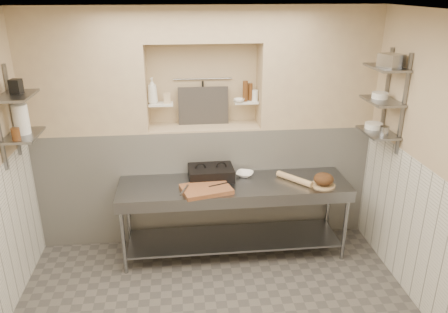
{
  "coord_description": "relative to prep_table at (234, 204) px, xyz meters",
  "views": [
    {
      "loc": [
        -0.3,
        -3.24,
        2.98
      ],
      "look_at": [
        0.15,
        0.9,
        1.35
      ],
      "focal_mm": 35.0,
      "sensor_mm": 36.0,
      "label": 1
    }
  ],
  "objects": [
    {
      "name": "ceiling",
      "position": [
        -0.29,
        -1.18,
        2.21
      ],
      "size": [
        4.0,
        3.9,
        0.1
      ],
      "primitive_type": "cube",
      "color": "silver",
      "rests_on": "ground"
    },
    {
      "name": "wall_back",
      "position": [
        -0.29,
        0.82,
        0.76
      ],
      "size": [
        4.0,
        0.1,
        2.8
      ],
      "primitive_type": "cube",
      "color": "tan",
      "rests_on": "ground"
    },
    {
      "name": "backwall_lower",
      "position": [
        -0.29,
        0.57,
        0.06
      ],
      "size": [
        4.0,
        0.4,
        1.4
      ],
      "primitive_type": "cube",
      "color": "white",
      "rests_on": "floor"
    },
    {
      "name": "alcove_sill",
      "position": [
        -0.29,
        0.57,
        0.77
      ],
      "size": [
        1.3,
        0.4,
        0.02
      ],
      "primitive_type": "cube",
      "color": "tan",
      "rests_on": "backwall_lower"
    },
    {
      "name": "backwall_pillar_left",
      "position": [
        -1.62,
        0.57,
        1.46
      ],
      "size": [
        1.35,
        0.4,
        1.4
      ],
      "primitive_type": "cube",
      "color": "tan",
      "rests_on": "backwall_lower"
    },
    {
      "name": "backwall_pillar_right",
      "position": [
        1.03,
        0.57,
        1.46
      ],
      "size": [
        1.35,
        0.4,
        1.4
      ],
      "primitive_type": "cube",
      "color": "tan",
      "rests_on": "backwall_lower"
    },
    {
      "name": "backwall_header",
      "position": [
        -0.29,
        0.57,
        1.96
      ],
      "size": [
        1.3,
        0.4,
        0.4
      ],
      "primitive_type": "cube",
      "color": "tan",
      "rests_on": "backwall_lower"
    },
    {
      "name": "wainscot_right",
      "position": [
        1.7,
        -1.18,
        0.06
      ],
      "size": [
        0.02,
        3.9,
        1.4
      ],
      "primitive_type": "cube",
      "color": "white",
      "rests_on": "floor"
    },
    {
      "name": "alcove_shelf_left",
      "position": [
        -0.79,
        0.57,
        1.06
      ],
      "size": [
        0.28,
        0.16,
        0.02
      ],
      "primitive_type": "cube",
      "color": "white",
      "rests_on": "backwall_lower"
    },
    {
      "name": "alcove_shelf_right",
      "position": [
        0.21,
        0.57,
        1.06
      ],
      "size": [
        0.28,
        0.16,
        0.02
      ],
      "primitive_type": "cube",
      "color": "white",
      "rests_on": "backwall_lower"
    },
    {
      "name": "utensil_rail",
      "position": [
        -0.29,
        0.74,
        1.31
      ],
      "size": [
        0.7,
        0.02,
        0.02
      ],
      "primitive_type": "cylinder",
      "rotation": [
        0.0,
        1.57,
        0.0
      ],
      "color": "gray",
      "rests_on": "wall_back"
    },
    {
      "name": "hanging_steel",
      "position": [
        -0.29,
        0.72,
        1.14
      ],
      "size": [
        0.02,
        0.02,
        0.3
      ],
      "primitive_type": "cylinder",
      "color": "black",
      "rests_on": "utensil_rail"
    },
    {
      "name": "splash_panel",
      "position": [
        -0.29,
        0.67,
        1.0
      ],
      "size": [
        0.6,
        0.08,
        0.45
      ],
      "primitive_type": "cube",
      "rotation": [
        -0.14,
        0.0,
        0.0
      ],
      "color": "#383330",
      "rests_on": "alcove_sill"
    },
    {
      "name": "shelf_rail_left_a",
      "position": [
        -2.27,
        0.07,
        1.16
      ],
      "size": [
        0.03,
        0.03,
        0.95
      ],
      "primitive_type": "cube",
      "color": "slate",
      "rests_on": "wall_left"
    },
    {
      "name": "wall_shelf_left_lower",
      "position": [
        -2.13,
        -0.13,
        0.96
      ],
      "size": [
        0.3,
        0.5,
        0.02
      ],
      "primitive_type": "cube",
      "color": "slate",
      "rests_on": "wall_left"
    },
    {
      "name": "wall_shelf_left_upper",
      "position": [
        -2.13,
        -0.13,
        1.36
      ],
      "size": [
        0.3,
        0.5,
        0.03
      ],
      "primitive_type": "cube",
      "color": "slate",
      "rests_on": "wall_left"
    },
    {
      "name": "shelf_rail_right_a",
      "position": [
        1.68,
        0.07,
        1.21
      ],
      "size": [
        0.03,
        0.03,
        1.05
      ],
      "primitive_type": "cube",
      "color": "slate",
      "rests_on": "wall_right"
    },
    {
      "name": "shelf_rail_right_b",
      "position": [
        1.68,
        -0.33,
        1.21
      ],
      "size": [
        0.03,
        0.03,
        1.05
      ],
      "primitive_type": "cube",
      "color": "slate",
      "rests_on": "wall_right"
    },
    {
      "name": "wall_shelf_right_lower",
      "position": [
        1.55,
        -0.13,
        0.86
      ],
      "size": [
        0.3,
        0.5,
        0.02
      ],
      "primitive_type": "cube",
      "color": "slate",
      "rests_on": "wall_right"
    },
    {
      "name": "wall_shelf_right_mid",
      "position": [
        1.55,
        -0.13,
        1.21
      ],
      "size": [
        0.3,
        0.5,
        0.02
      ],
      "primitive_type": "cube",
      "color": "slate",
      "rests_on": "wall_right"
    },
    {
      "name": "wall_shelf_right_upper",
      "position": [
        1.55,
        -0.13,
        1.56
      ],
      "size": [
        0.3,
        0.5,
        0.03
      ],
      "primitive_type": "cube",
      "color": "slate",
      "rests_on": "wall_right"
    },
    {
      "name": "prep_table",
      "position": [
        0.0,
        0.0,
        0.0
      ],
      "size": [
        2.6,
        0.7,
        0.9
      ],
      "color": "gray",
      "rests_on": "floor"
    },
    {
      "name": "panini_press",
      "position": [
        -0.25,
        0.18,
        0.33
      ],
      "size": [
        0.52,
        0.39,
        0.14
      ],
      "rotation": [
        0.0,
        0.0,
        0.04
      ],
      "color": "black",
      "rests_on": "prep_table"
    },
    {
      "name": "cutting_board",
      "position": [
        -0.33,
        -0.15,
        0.28
      ],
      "size": [
        0.59,
        0.48,
        0.05
      ],
      "primitive_type": "cube",
      "rotation": [
        0.0,
        0.0,
        0.24
      ],
      "color": "brown",
      "rests_on": "prep_table"
    },
    {
      "name": "knife_blade",
      "position": [
        -0.19,
        -0.1,
        0.31
      ],
      "size": [
        0.23,
        0.11,
        0.01
      ],
      "primitive_type": "cube",
      "rotation": [
        0.0,
        0.0,
        0.36
      ],
      "color": "gray",
      "rests_on": "cutting_board"
    },
    {
      "name": "tongs",
      "position": [
        -0.56,
        -0.21,
        0.31
      ],
      "size": [
        0.1,
        0.24,
        0.02
      ],
      "primitive_type": "cylinder",
      "rotation": [
        1.57,
        0.0,
        -0.33
      ],
      "color": "gray",
      "rests_on": "cutting_board"
    },
    {
      "name": "mixing_bowl",
      "position": [
        0.15,
        0.21,
        0.28
      ],
      "size": [
        0.26,
        0.26,
        0.05
      ],
      "primitive_type": "imported",
      "rotation": [
        0.0,
        0.0,
        -0.39
      ],
      "color": "white",
      "rests_on": "prep_table"
    },
    {
      "name": "rolling_pin",
      "position": [
        0.69,
        -0.01,
        0.29
      ],
      "size": [
        0.35,
        0.4,
        0.07
      ],
      "primitive_type": "cylinder",
      "rotation": [
        1.57,
        0.0,
        0.7
      ],
      "color": "tan",
      "rests_on": "prep_table"
    },
    {
      "name": "bread_board",
      "position": [
        0.98,
        -0.15,
        0.27
      ],
      "size": [
        0.27,
        0.27,
        0.02
      ],
      "primitive_type": "cylinder",
      "color": "tan",
      "rests_on": "prep_table"
    },
    {
      "name": "bread_loaf",
      "position": [
        0.98,
        -0.15,
        0.34
      ],
      "size": [
        0.22,
        0.22,
        0.13
      ],
      "primitive_type": "ellipsoid",
      "color": "#4C2D19",
      "rests_on": "bread_board"
    },
    {
      "name": "bottle_soap",
      "position": [
        -0.88,
        0.56,
        1.22
      ],
      "size": [
        0.14,
        0.14,
        0.3
      ],
      "primitive_type": "imported",
      "rotation": [
        0.0,
        0.0,
        -0.28
      ],
      "color": "white",
      "rests_on": "alcove_shelf_left"
    },
    {
      "name": "jar_alcove",
      "position": [
        -0.72,
        0.57,
        1.13
      ],
      "size": [
        0.08,
        0.08,
        0.12
      ],
      "primitive_type": "cube",
      "color": "tan",
      "rests_on": "alcove_shelf_left"
    },
    {
      "name": "bowl_alcove",
      "position": [
        0.12,
        0.51,
        1.09
      ],
      "size": [
        0.17,
        0.17,
        0.04
      ],
      "primitive_type": "imported",
      "rotation": [
        0.0,
        0.0,
        -0.4
      ],
      "color": "white",
      "rests_on": "alcove_shelf_right"
    },
    {
      "name": "condiment_a",
      "position": [
        0.26,
        0.58,
        1.17
      ],
      "size": [
        0.06,
        0.06,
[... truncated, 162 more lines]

